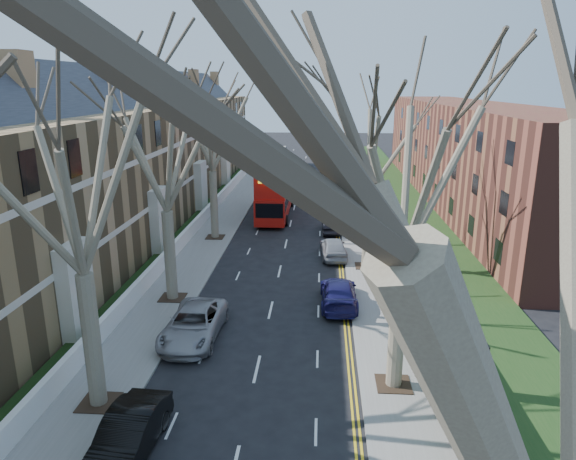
# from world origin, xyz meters

# --- Properties ---
(pavement_left) EXTENTS (3.00, 102.00, 0.12)m
(pavement_left) POSITION_xyz_m (-6.00, 39.00, 0.06)
(pavement_left) COLOR slate
(pavement_left) RESTS_ON ground
(pavement_right) EXTENTS (3.00, 102.00, 0.12)m
(pavement_right) POSITION_xyz_m (6.00, 39.00, 0.06)
(pavement_right) COLOR slate
(pavement_right) RESTS_ON ground
(terrace_left) EXTENTS (9.70, 78.00, 13.60)m
(terrace_left) POSITION_xyz_m (-13.65, 31.00, 5.53)
(terrace_left) COLOR olive
(terrace_left) RESTS_ON ground
(flats_right) EXTENTS (13.97, 54.00, 10.00)m
(flats_right) POSITION_xyz_m (17.46, 43.00, 4.98)
(flats_right) COLOR brown
(flats_right) RESTS_ON ground
(front_wall_left) EXTENTS (0.30, 78.00, 1.00)m
(front_wall_left) POSITION_xyz_m (-7.65, 31.00, 0.62)
(front_wall_left) COLOR white
(front_wall_left) RESTS_ON ground
(grass_verge_right) EXTENTS (6.00, 102.00, 0.06)m
(grass_verge_right) POSITION_xyz_m (10.50, 39.00, 0.15)
(grass_verge_right) COLOR #1B3814
(grass_verge_right) RESTS_ON ground
(tree_left_mid) EXTENTS (10.50, 10.50, 14.71)m
(tree_left_mid) POSITION_xyz_m (-5.70, 6.00, 9.56)
(tree_left_mid) COLOR #6F614F
(tree_left_mid) RESTS_ON ground
(tree_left_far) EXTENTS (10.15, 10.15, 14.22)m
(tree_left_far) POSITION_xyz_m (-5.70, 16.00, 9.24)
(tree_left_far) COLOR #6F614F
(tree_left_far) RESTS_ON ground
(tree_left_dist) EXTENTS (10.50, 10.50, 14.71)m
(tree_left_dist) POSITION_xyz_m (-5.70, 28.00, 9.56)
(tree_left_dist) COLOR #6F614F
(tree_left_dist) RESTS_ON ground
(tree_right_mid) EXTENTS (10.50, 10.50, 14.71)m
(tree_right_mid) POSITION_xyz_m (5.70, 8.00, 9.56)
(tree_right_mid) COLOR #6F614F
(tree_right_mid) RESTS_ON ground
(tree_right_far) EXTENTS (10.15, 10.15, 14.22)m
(tree_right_far) POSITION_xyz_m (5.70, 22.00, 9.24)
(tree_right_far) COLOR #6F614F
(tree_right_far) RESTS_ON ground
(double_decker_bus) EXTENTS (2.89, 11.25, 4.69)m
(double_decker_bus) POSITION_xyz_m (-1.60, 35.89, 2.31)
(double_decker_bus) COLOR #A3110B
(double_decker_bus) RESTS_ON ground
(car_left_mid) EXTENTS (1.79, 4.54, 1.47)m
(car_left_mid) POSITION_xyz_m (-3.56, 3.46, 0.74)
(car_left_mid) COLOR black
(car_left_mid) RESTS_ON ground
(car_left_far) EXTENTS (2.62, 5.44, 1.50)m
(car_left_far) POSITION_xyz_m (-3.36, 11.56, 0.75)
(car_left_far) COLOR gray
(car_left_far) RESTS_ON ground
(car_right_near) EXTENTS (2.06, 4.93, 1.42)m
(car_right_near) POSITION_xyz_m (3.70, 15.92, 0.71)
(car_right_near) COLOR #1A1751
(car_right_near) RESTS_ON ground
(car_right_mid) EXTENTS (2.12, 4.44, 1.47)m
(car_right_mid) POSITION_xyz_m (3.56, 24.04, 0.73)
(car_right_mid) COLOR gray
(car_right_mid) RESTS_ON ground
(car_right_far) EXTENTS (1.47, 3.89, 1.27)m
(car_right_far) POSITION_xyz_m (3.48, 30.36, 0.63)
(car_right_far) COLOR black
(car_right_far) RESTS_ON ground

